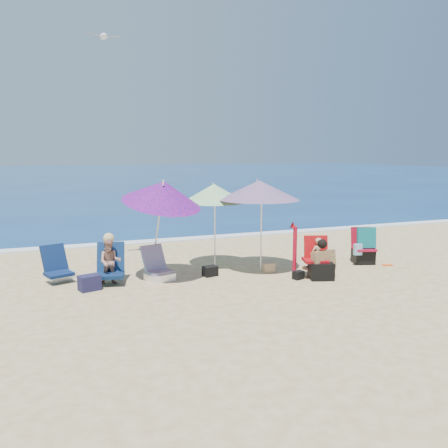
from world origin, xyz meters
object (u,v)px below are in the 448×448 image
object	(u,v)px
umbrella_striped	(214,193)
chair_navy	(59,271)
camp_chair_right	(363,250)
person_left	(110,261)
camp_chair_left	(320,266)
umbrella_blue	(163,192)
furled_umbrella	(294,246)
person_center	(320,258)
umbrella_turquoise	(259,190)
chair_rainbow	(158,271)
seagull	(104,36)

from	to	relation	value
umbrella_striped	chair_navy	xyz separation A→B (m)	(-3.46, 0.11, -1.54)
camp_chair_right	person_left	world-z (taller)	person_left
chair_navy	camp_chair_left	world-z (taller)	camp_chair_left
umbrella_blue	person_left	world-z (taller)	umbrella_blue
furled_umbrella	person_center	bearing A→B (deg)	-40.31
furled_umbrella	umbrella_striped	bearing A→B (deg)	137.32
umbrella_turquoise	chair_navy	bearing A→B (deg)	169.54
umbrella_blue	chair_navy	size ratio (longest dim) A/B	2.52
furled_umbrella	person_left	bearing A→B (deg)	169.50
umbrella_blue	chair_rainbow	bearing A→B (deg)	156.06
umbrella_striped	seagull	world-z (taller)	seagull
chair_rainbow	seagull	distance (m)	5.37
umbrella_striped	person_left	world-z (taller)	umbrella_striped
person_left	furled_umbrella	bearing A→B (deg)	-10.50
umbrella_blue	camp_chair_left	world-z (taller)	umbrella_blue
umbrella_turquoise	umbrella_striped	bearing A→B (deg)	140.65
chair_rainbow	person_center	xyz separation A→B (m)	(3.32, -1.01, 0.22)
person_left	seagull	size ratio (longest dim) A/B	1.37
furled_umbrella	person_center	size ratio (longest dim) A/B	1.39
umbrella_turquoise	camp_chair_left	bearing A→B (deg)	-49.25
umbrella_turquoise	person_center	size ratio (longest dim) A/B	2.67
umbrella_blue	person_left	bearing A→B (deg)	173.58
camp_chair_right	seagull	xyz separation A→B (m)	(-5.70, 2.06, 4.90)
chair_navy	seagull	bearing A→B (deg)	38.00
chair_navy	person_center	world-z (taller)	person_center
furled_umbrella	chair_rainbow	size ratio (longest dim) A/B	1.55
umbrella_blue	umbrella_striped	bearing A→B (deg)	27.20
camp_chair_right	umbrella_blue	bearing A→B (deg)	176.63
person_left	umbrella_turquoise	bearing A→B (deg)	-1.76
umbrella_blue	chair_navy	distance (m)	2.79
camp_chair_left	person_left	bearing A→B (deg)	164.34
chair_navy	chair_rainbow	xyz separation A→B (m)	(1.97, -0.76, -0.00)
person_left	camp_chair_right	bearing A→B (deg)	-3.94
chair_rainbow	person_left	bearing A→B (deg)	176.01
umbrella_turquoise	umbrella_striped	size ratio (longest dim) A/B	1.14
person_center	camp_chair_left	bearing A→B (deg)	-121.00
camp_chair_left	seagull	world-z (taller)	seagull
chair_rainbow	camp_chair_right	world-z (taller)	camp_chair_right
umbrella_striped	furled_umbrella	xyz separation A→B (m)	(1.40, -1.29, -1.09)
camp_chair_left	chair_rainbow	bearing A→B (deg)	161.04
person_left	camp_chair_left	bearing A→B (deg)	-15.66
chair_navy	seagull	world-z (taller)	seagull
umbrella_turquoise	camp_chair_right	xyz separation A→B (m)	(2.65, -0.31, -1.51)
chair_navy	umbrella_blue	bearing A→B (deg)	-21.24
umbrella_blue	chair_rainbow	world-z (taller)	umbrella_blue
umbrella_turquoise	person_center	distance (m)	1.99
umbrella_turquoise	camp_chair_right	bearing A→B (deg)	-6.64
camp_chair_right	person_center	xyz separation A→B (m)	(-1.65, -0.67, 0.08)
chair_rainbow	person_left	xyz separation A→B (m)	(-0.97, 0.07, 0.28)
umbrella_turquoise	person_left	distance (m)	3.57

